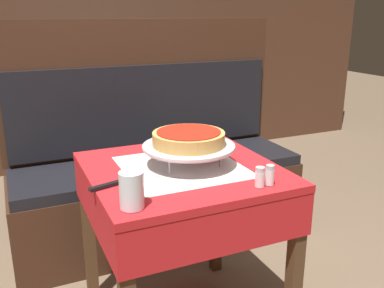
{
  "coord_description": "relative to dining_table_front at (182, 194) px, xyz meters",
  "views": [
    {
      "loc": [
        -0.61,
        -1.46,
        1.32
      ],
      "look_at": [
        0.03,
        -0.03,
        0.84
      ],
      "focal_mm": 40.0,
      "sensor_mm": 36.0,
      "label": 1
    }
  ],
  "objects": [
    {
      "name": "pepper_shaker",
      "position": [
        0.21,
        -0.3,
        0.15
      ],
      "size": [
        0.03,
        0.03,
        0.07
      ],
      "color": "silver",
      "rests_on": "dining_table_front"
    },
    {
      "name": "water_glass_near",
      "position": [
        -0.28,
        -0.28,
        0.18
      ],
      "size": [
        0.08,
        0.08,
        0.12
      ],
      "color": "silver",
      "rests_on": "dining_table_front"
    },
    {
      "name": "dining_table_rear",
      "position": [
        0.25,
        1.69,
        0.02
      ],
      "size": [
        0.8,
        0.8,
        0.74
      ],
      "color": "#194799",
      "rests_on": "ground_plane"
    },
    {
      "name": "pizza_server",
      "position": [
        -0.24,
        -0.06,
        0.12
      ],
      "size": [
        0.27,
        0.12,
        0.01
      ],
      "color": "#BCBCC1",
      "rests_on": "dining_table_front"
    },
    {
      "name": "pizza_pan_stand",
      "position": [
        0.03,
        -0.0,
        0.19
      ],
      "size": [
        0.36,
        0.36,
        0.09
      ],
      "color": "#ADADB2",
      "rests_on": "dining_table_front"
    },
    {
      "name": "salt_shaker",
      "position": [
        0.17,
        -0.3,
        0.15
      ],
      "size": [
        0.03,
        0.03,
        0.07
      ],
      "color": "silver",
      "rests_on": "dining_table_front"
    },
    {
      "name": "booth_bench",
      "position": [
        0.17,
        0.82,
        -0.26
      ],
      "size": [
        1.68,
        0.54,
        1.29
      ],
      "color": "#3D2316",
      "rests_on": "ground_plane"
    },
    {
      "name": "back_wall_panel",
      "position": [
        0.0,
        2.3,
        0.57
      ],
      "size": [
        6.0,
        0.04,
        2.4
      ],
      "primitive_type": "cube",
      "color": "#4C2D1E",
      "rests_on": "ground_plane"
    },
    {
      "name": "condiment_caddy",
      "position": [
        0.36,
        1.72,
        0.15
      ],
      "size": [
        0.14,
        0.14,
        0.15
      ],
      "color": "black",
      "rests_on": "dining_table_rear"
    },
    {
      "name": "deep_dish_pizza",
      "position": [
        0.03,
        -0.0,
        0.23
      ],
      "size": [
        0.28,
        0.28,
        0.06
      ],
      "color": "tan",
      "rests_on": "pizza_pan_stand"
    },
    {
      "name": "dining_table_front",
      "position": [
        0.0,
        0.0,
        0.0
      ],
      "size": [
        0.73,
        0.73,
        0.74
      ],
      "color": "red",
      "rests_on": "ground_plane"
    }
  ]
}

